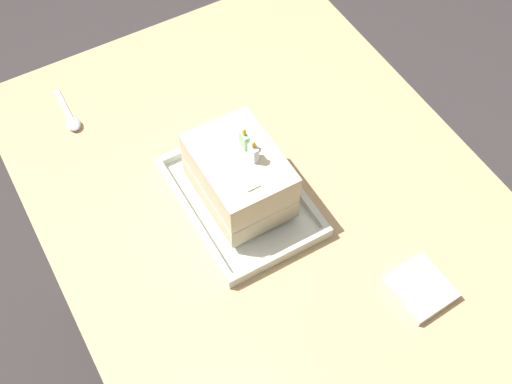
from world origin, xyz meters
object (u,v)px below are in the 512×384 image
(serving_spoon_near_tray, at_px, (72,121))
(birthday_cake, at_px, (239,175))
(foil_tray, at_px, (240,198))
(napkin_pile, at_px, (420,288))

(serving_spoon_near_tray, bearing_deg, birthday_cake, 31.22)
(foil_tray, relative_size, birthday_cake, 1.59)
(birthday_cake, distance_m, serving_spoon_near_tray, 0.38)
(birthday_cake, height_order, serving_spoon_near_tray, birthday_cake)
(birthday_cake, bearing_deg, serving_spoon_near_tray, -148.78)
(foil_tray, bearing_deg, napkin_pile, 29.29)
(birthday_cake, bearing_deg, napkin_pile, 29.28)
(birthday_cake, relative_size, serving_spoon_near_tray, 1.48)
(foil_tray, height_order, napkin_pile, foil_tray)
(napkin_pile, bearing_deg, foil_tray, -150.71)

